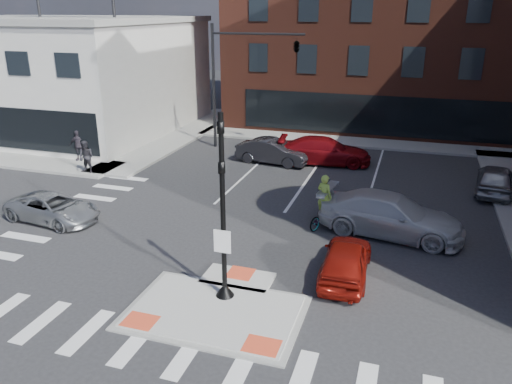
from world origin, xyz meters
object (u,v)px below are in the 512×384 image
(silver_suv, at_px, (53,208))
(pedestrian_b, at_px, (78,145))
(bg_car_silver, at_px, (495,179))
(bg_car_red, at_px, (325,151))
(red_sedan, at_px, (346,260))
(cyclist, at_px, (324,210))
(white_pickup, at_px, (391,215))
(bg_car_dark, at_px, (273,151))
(pedestrian_a, at_px, (86,157))

(silver_suv, relative_size, pedestrian_b, 2.34)
(bg_car_silver, relative_size, bg_car_red, 0.79)
(silver_suv, relative_size, red_sedan, 1.09)
(pedestrian_b, bearing_deg, cyclist, -25.15)
(white_pickup, bearing_deg, pedestrian_b, 83.65)
(red_sedan, distance_m, cyclist, 4.31)
(cyclist, bearing_deg, bg_car_dark, -36.14)
(bg_car_silver, bearing_deg, bg_car_dark, 0.40)
(bg_car_silver, xyz_separation_m, bg_car_red, (-9.19, 2.47, 0.06))
(silver_suv, xyz_separation_m, pedestrian_a, (-2.50, 5.99, 0.46))
(cyclist, bearing_deg, bg_car_red, -54.93)
(cyclist, height_order, pedestrian_b, cyclist)
(silver_suv, distance_m, cyclist, 11.87)
(white_pickup, bearing_deg, bg_car_silver, -26.99)
(bg_car_silver, relative_size, cyclist, 1.84)
(red_sedan, relative_size, pedestrian_a, 2.19)
(white_pickup, xyz_separation_m, bg_car_dark, (-7.42, 8.32, -0.12))
(silver_suv, xyz_separation_m, red_sedan, (13.00, -1.04, 0.08))
(cyclist, bearing_deg, pedestrian_b, 7.62)
(silver_suv, height_order, white_pickup, white_pickup)
(white_pickup, xyz_separation_m, cyclist, (-2.76, -0.11, -0.06))
(white_pickup, relative_size, pedestrian_a, 3.23)
(bg_car_dark, distance_m, bg_car_red, 3.12)
(bg_car_dark, relative_size, pedestrian_b, 2.41)
(white_pickup, bearing_deg, bg_car_red, 33.89)
(silver_suv, relative_size, white_pickup, 0.74)
(silver_suv, bearing_deg, pedestrian_b, 36.00)
(silver_suv, relative_size, cyclist, 1.84)
(bg_car_red, bearing_deg, bg_car_dark, 99.57)
(red_sedan, distance_m, bg_car_silver, 12.43)
(silver_suv, distance_m, pedestrian_a, 6.51)
(silver_suv, relative_size, pedestrian_a, 2.38)
(white_pickup, relative_size, bg_car_dark, 1.32)
(silver_suv, xyz_separation_m, pedestrian_b, (-4.47, 7.96, 0.47))
(bg_car_silver, distance_m, bg_car_red, 9.51)
(red_sedan, distance_m, pedestrian_a, 17.02)
(bg_car_dark, bearing_deg, bg_car_red, -65.56)
(bg_car_silver, bearing_deg, cyclist, 50.11)
(silver_suv, bearing_deg, cyclist, -68.71)
(bg_car_dark, distance_m, bg_car_silver, 12.28)
(red_sedan, distance_m, white_pickup, 4.32)
(cyclist, bearing_deg, silver_suv, 39.52)
(red_sedan, bearing_deg, silver_suv, -6.03)
(silver_suv, relative_size, bg_car_dark, 0.97)
(silver_suv, height_order, bg_car_red, bg_car_red)
(cyclist, height_order, pedestrian_a, cyclist)
(silver_suv, distance_m, pedestrian_b, 9.14)
(pedestrian_b, bearing_deg, pedestrian_a, -52.85)
(pedestrian_b, bearing_deg, bg_car_red, 9.11)
(pedestrian_a, distance_m, pedestrian_b, 2.78)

